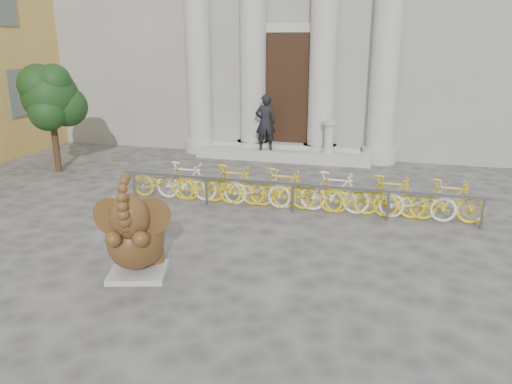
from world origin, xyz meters
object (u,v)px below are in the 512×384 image
(elephant_statue, at_px, (135,238))
(bike_rack, at_px, (294,189))
(tree, at_px, (51,97))
(pedestrian, at_px, (265,122))

(elephant_statue, bearing_deg, bike_rack, 49.21)
(elephant_statue, xyz_separation_m, bike_rack, (1.95, 4.26, -0.21))
(tree, relative_size, pedestrian, 1.75)
(elephant_statue, height_order, tree, tree)
(elephant_statue, distance_m, bike_rack, 4.69)
(elephant_statue, distance_m, tree, 8.49)
(bike_rack, distance_m, tree, 8.20)
(pedestrian, bearing_deg, tree, 6.50)
(tree, bearing_deg, bike_rack, -11.95)
(elephant_statue, xyz_separation_m, pedestrian, (0.00, 9.10, 0.60))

